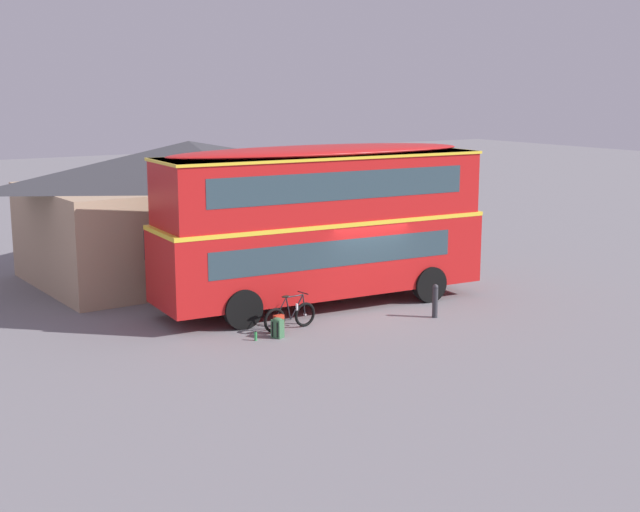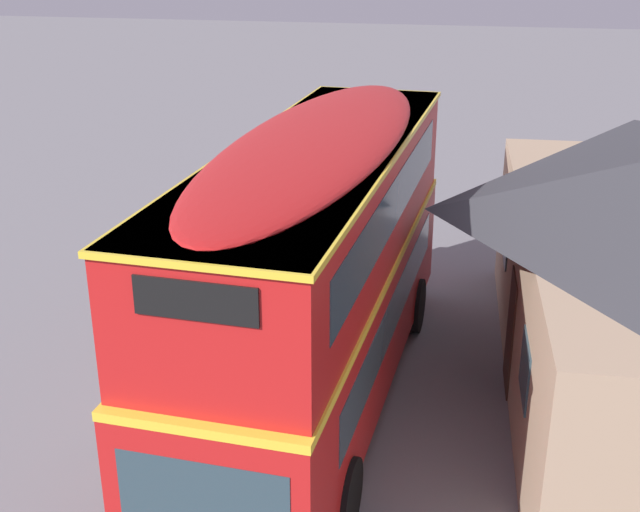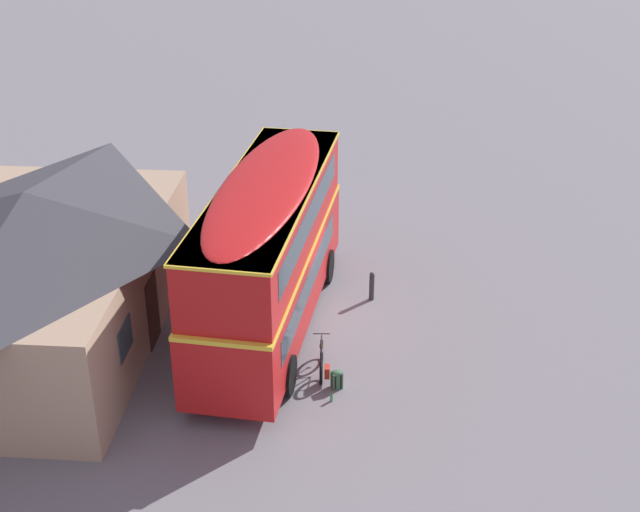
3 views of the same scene
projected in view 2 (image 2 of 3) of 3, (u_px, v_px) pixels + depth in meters
The scene contains 6 objects.
ground_plane at pixel (261, 423), 13.63m from camera, with size 120.00×120.00×0.00m, color slate.
double_decker_bus at pixel (318, 260), 13.28m from camera, with size 10.16×3.16×4.79m.
touring_bicycle at pixel (253, 317), 16.46m from camera, with size 1.70×0.56×0.97m.
backpack_on_ground at pixel (239, 307), 17.13m from camera, with size 0.34×0.35×0.54m.
water_bottle_green_metal at pixel (251, 302), 17.73m from camera, with size 0.07×0.07×0.25m.
kerb_bollard at pixel (112, 420), 12.81m from camera, with size 0.16×0.16×0.97m.
Camera 2 is at (11.20, 3.22, 7.65)m, focal length 46.15 mm.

